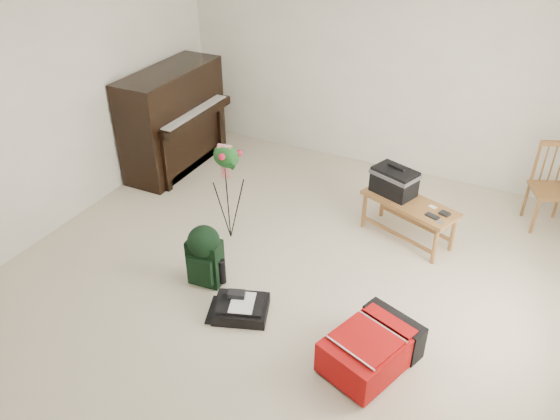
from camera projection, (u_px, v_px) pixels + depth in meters
The scene contains 11 objects.
floor at pixel (274, 285), 5.03m from camera, with size 5.00×5.50×0.01m, color beige.
ceiling at pixel (272, 1), 3.70m from camera, with size 5.00×5.50×0.01m, color white.
wall_back at pixel (378, 68), 6.45m from camera, with size 5.00×0.04×2.50m, color white.
wall_left at pixel (44, 112), 5.30m from camera, with size 0.04×5.50×2.50m, color white.
piano at pixel (174, 121), 6.74m from camera, with size 0.71×1.50×1.25m.
bench at pixel (396, 190), 5.45m from camera, with size 1.04×0.71×0.75m.
dining_chair at pixel (553, 188), 5.67m from camera, with size 0.51×0.51×0.91m.
red_suitcase at pixel (373, 344), 4.19m from camera, with size 0.71×0.87×0.31m.
black_duffel at pixel (241, 308), 4.67m from camera, with size 0.55×0.50×0.19m.
green_backpack at pixel (204, 253), 4.90m from camera, with size 0.32×0.29×0.60m.
flower_stand at pixel (228, 193), 5.41m from camera, with size 0.39×0.39×1.09m.
Camera 1 is at (1.77, -3.46, 3.28)m, focal length 35.00 mm.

